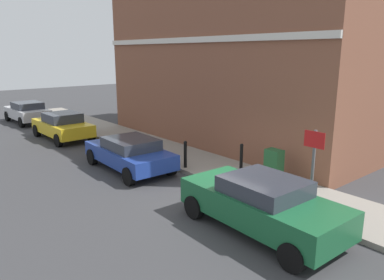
{
  "coord_description": "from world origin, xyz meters",
  "views": [
    {
      "loc": [
        -7.31,
        -7.7,
        4.42
      ],
      "look_at": [
        1.28,
        2.57,
        1.2
      ],
      "focal_mm": 34.26,
      "sensor_mm": 36.0,
      "label": 1
    }
  ],
  "objects_px": {
    "car_yellow": "(63,126)",
    "utility_cabinet": "(274,168)",
    "car_green": "(262,203)",
    "car_blue": "(130,153)",
    "car_silver": "(27,112)",
    "bollard_near_cabinet": "(241,156)",
    "street_sign": "(313,159)",
    "bollard_far_kerb": "(185,153)"
  },
  "relations": [
    {
      "from": "car_silver",
      "to": "street_sign",
      "type": "distance_m",
      "value": 19.58
    },
    {
      "from": "car_yellow",
      "to": "bollard_near_cabinet",
      "type": "height_order",
      "value": "car_yellow"
    },
    {
      "from": "car_blue",
      "to": "utility_cabinet",
      "type": "distance_m",
      "value": 5.43
    },
    {
      "from": "car_yellow",
      "to": "bollard_near_cabinet",
      "type": "xyz_separation_m",
      "value": [
        2.85,
        -9.89,
        -0.01
      ]
    },
    {
      "from": "car_blue",
      "to": "street_sign",
      "type": "relative_size",
      "value": 1.82
    },
    {
      "from": "bollard_far_kerb",
      "to": "car_blue",
      "type": "bearing_deg",
      "value": 135.61
    },
    {
      "from": "car_blue",
      "to": "bollard_near_cabinet",
      "type": "distance_m",
      "value": 4.23
    },
    {
      "from": "car_blue",
      "to": "utility_cabinet",
      "type": "xyz_separation_m",
      "value": [
        2.73,
        -4.69,
        -0.0
      ]
    },
    {
      "from": "car_green",
      "to": "bollard_near_cabinet",
      "type": "distance_m",
      "value": 4.34
    },
    {
      "from": "car_yellow",
      "to": "bollard_far_kerb",
      "type": "bearing_deg",
      "value": -170.64
    },
    {
      "from": "car_silver",
      "to": "utility_cabinet",
      "type": "height_order",
      "value": "car_silver"
    },
    {
      "from": "car_blue",
      "to": "bollard_near_cabinet",
      "type": "relative_size",
      "value": 4.02
    },
    {
      "from": "car_yellow",
      "to": "car_silver",
      "type": "distance_m",
      "value": 5.96
    },
    {
      "from": "utility_cabinet",
      "to": "bollard_far_kerb",
      "type": "distance_m",
      "value": 3.41
    },
    {
      "from": "car_blue",
      "to": "utility_cabinet",
      "type": "height_order",
      "value": "utility_cabinet"
    },
    {
      "from": "bollard_near_cabinet",
      "to": "car_blue",
      "type": "bearing_deg",
      "value": 131.91
    },
    {
      "from": "car_blue",
      "to": "street_sign",
      "type": "bearing_deg",
      "value": -165.12
    },
    {
      "from": "bollard_far_kerb",
      "to": "car_yellow",
      "type": "bearing_deg",
      "value": 100.64
    },
    {
      "from": "bollard_far_kerb",
      "to": "street_sign",
      "type": "distance_m",
      "value": 5.39
    },
    {
      "from": "bollard_far_kerb",
      "to": "street_sign",
      "type": "bearing_deg",
      "value": -89.15
    },
    {
      "from": "car_yellow",
      "to": "utility_cabinet",
      "type": "height_order",
      "value": "car_yellow"
    },
    {
      "from": "bollard_near_cabinet",
      "to": "bollard_far_kerb",
      "type": "height_order",
      "value": "same"
    },
    {
      "from": "utility_cabinet",
      "to": "car_green",
      "type": "bearing_deg",
      "value": -147.34
    },
    {
      "from": "car_silver",
      "to": "street_sign",
      "type": "height_order",
      "value": "street_sign"
    },
    {
      "from": "utility_cabinet",
      "to": "street_sign",
      "type": "xyz_separation_m",
      "value": [
        -1.12,
        -2.11,
        0.98
      ]
    },
    {
      "from": "bollard_near_cabinet",
      "to": "street_sign",
      "type": "bearing_deg",
      "value": -108.49
    },
    {
      "from": "car_blue",
      "to": "street_sign",
      "type": "height_order",
      "value": "street_sign"
    },
    {
      "from": "bollard_far_kerb",
      "to": "street_sign",
      "type": "relative_size",
      "value": 0.45
    },
    {
      "from": "car_silver",
      "to": "bollard_far_kerb",
      "type": "height_order",
      "value": "car_silver"
    },
    {
      "from": "car_yellow",
      "to": "car_blue",
      "type": "bearing_deg",
      "value": 178.87
    },
    {
      "from": "car_blue",
      "to": "utility_cabinet",
      "type": "relative_size",
      "value": 3.63
    },
    {
      "from": "car_yellow",
      "to": "bollard_far_kerb",
      "type": "relative_size",
      "value": 3.96
    },
    {
      "from": "bollard_near_cabinet",
      "to": "car_green",
      "type": "bearing_deg",
      "value": -130.71
    },
    {
      "from": "car_blue",
      "to": "car_silver",
      "type": "xyz_separation_m",
      "value": [
        -0.02,
        12.69,
        0.03
      ]
    },
    {
      "from": "car_green",
      "to": "car_yellow",
      "type": "distance_m",
      "value": 13.18
    },
    {
      "from": "utility_cabinet",
      "to": "bollard_near_cabinet",
      "type": "xyz_separation_m",
      "value": [
        0.1,
        1.54,
        0.02
      ]
    },
    {
      "from": "car_green",
      "to": "car_blue",
      "type": "bearing_deg",
      "value": 1.39
    },
    {
      "from": "car_green",
      "to": "car_silver",
      "type": "distance_m",
      "value": 19.14
    },
    {
      "from": "car_blue",
      "to": "car_silver",
      "type": "bearing_deg",
      "value": 1.65
    },
    {
      "from": "car_green",
      "to": "car_silver",
      "type": "relative_size",
      "value": 1.09
    },
    {
      "from": "utility_cabinet",
      "to": "bollard_far_kerb",
      "type": "relative_size",
      "value": 1.11
    },
    {
      "from": "bollard_near_cabinet",
      "to": "street_sign",
      "type": "xyz_separation_m",
      "value": [
        -1.22,
        -3.65,
        0.96
      ]
    }
  ]
}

